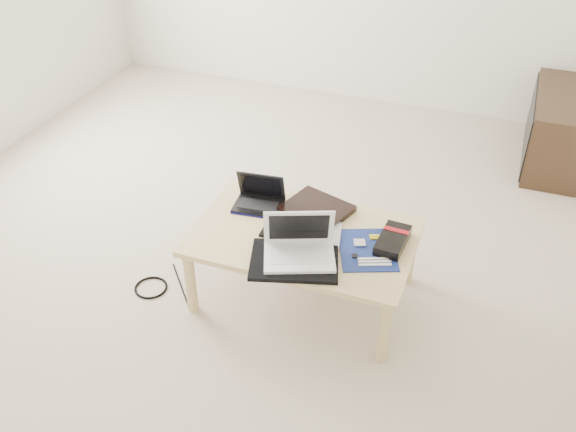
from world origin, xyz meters
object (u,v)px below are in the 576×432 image
(media_cabinet, at_px, (559,129))
(gpu_box, at_px, (393,241))
(white_laptop, at_px, (299,246))
(netbook, at_px, (259,199))
(coffee_table, at_px, (304,242))

(media_cabinet, height_order, gpu_box, media_cabinet)
(white_laptop, bearing_deg, gpu_box, 32.07)
(white_laptop, bearing_deg, media_cabinet, 60.97)
(media_cabinet, bearing_deg, white_laptop, -119.03)
(netbook, bearing_deg, white_laptop, -45.05)
(coffee_table, relative_size, white_laptop, 2.80)
(media_cabinet, relative_size, gpu_box, 3.49)
(netbook, xyz_separation_m, gpu_box, (0.74, -0.10, -0.01))
(netbook, relative_size, white_laptop, 0.69)
(media_cabinet, bearing_deg, coffee_table, -122.04)
(media_cabinet, bearing_deg, netbook, -130.58)
(media_cabinet, distance_m, white_laptop, 2.42)
(coffee_table, relative_size, gpu_box, 4.27)
(coffee_table, bearing_deg, netbook, 151.91)
(media_cabinet, distance_m, gpu_box, 2.03)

